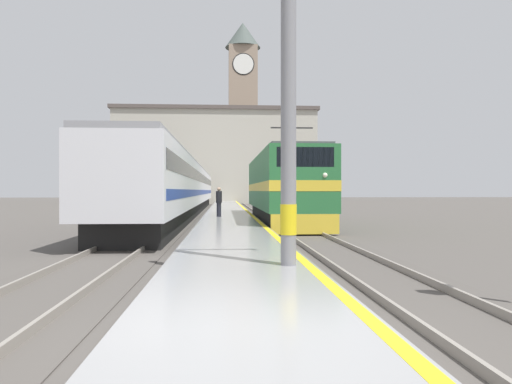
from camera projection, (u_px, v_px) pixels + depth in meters
ground_plane at (228, 216)px, 35.66m from camera, size 200.00×200.00×0.00m
platform at (229, 217)px, 30.67m from camera, size 3.01×140.00×0.37m
rail_track_near at (276, 220)px, 30.86m from camera, size 2.83×140.00×0.16m
rail_track_far at (172, 220)px, 30.45m from camera, size 2.83×140.00×0.16m
locomotive_train at (282, 188)px, 27.91m from camera, size 2.92×16.25×4.88m
passenger_train at (184, 188)px, 39.68m from camera, size 2.92×51.46×3.80m
catenary_mast at (291, 72)px, 9.81m from camera, size 2.29×0.33×7.80m
person_on_platform at (219, 201)px, 27.99m from camera, size 0.34×0.34×1.66m
clock_tower at (243, 106)px, 82.59m from camera, size 5.82×5.82×29.69m
station_building at (216, 157)px, 72.97m from camera, size 28.91×10.21×13.55m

